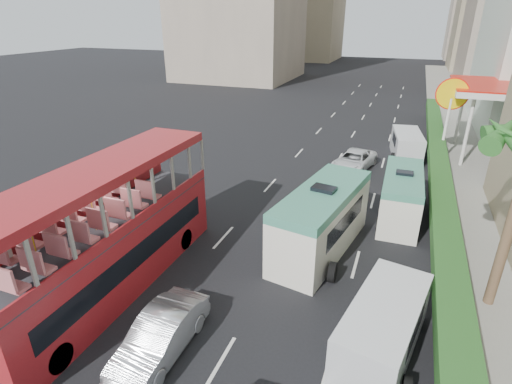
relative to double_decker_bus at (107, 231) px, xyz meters
The scene contains 13 objects.
ground_plane 6.51m from the double_decker_bus, ahead, with size 200.00×200.00×0.00m, color black.
double_decker_bus is the anchor object (origin of this frame).
car_silver_lane_a 5.01m from the double_decker_bus, 32.07° to the right, with size 1.45×4.15×1.37m, color silver.
van_asset 18.43m from the double_decker_bus, 67.70° to the left, with size 2.12×4.60×1.28m, color silver.
minibus_near 9.10m from the double_decker_bus, 38.91° to the left, with size 2.24×6.73×2.98m, color silver.
minibus_far 14.60m from the double_decker_bus, 45.05° to the left, with size 1.88×5.65×2.51m, color silver.
panel_van_near 10.35m from the double_decker_bus, ahead, with size 1.89×4.73×1.89m, color silver.
panel_van_far 23.49m from the double_decker_bus, 64.09° to the left, with size 1.89×4.74×1.89m, color silver.
sidewalk 29.26m from the double_decker_bus, 59.04° to the left, with size 6.00×120.00×0.18m, color #99968C.
kerb_wall 18.66m from the double_decker_bus, 48.93° to the left, with size 0.30×44.00×1.00m, color silver.
hedge 18.60m from the double_decker_bus, 48.93° to the left, with size 1.10×44.00×0.70m, color #2D6626.
palm_tree 14.39m from the double_decker_bus, 16.16° to the left, with size 0.36×0.36×6.40m, color brown.
shell_station 28.02m from the double_decker_bus, 55.18° to the left, with size 6.50×8.00×5.50m, color silver.
Camera 1 is at (3.97, -10.26, 10.01)m, focal length 28.00 mm.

